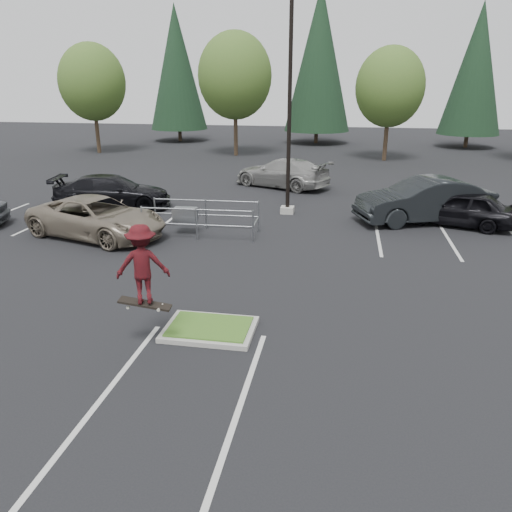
% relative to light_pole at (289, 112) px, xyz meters
% --- Properties ---
extents(ground, '(120.00, 120.00, 0.00)m').
position_rel_light_pole_xyz_m(ground, '(-0.50, -12.00, -4.56)').
color(ground, black).
rests_on(ground, ground).
extents(grass_median, '(2.20, 1.60, 0.16)m').
position_rel_light_pole_xyz_m(grass_median, '(-0.50, -12.00, -4.48)').
color(grass_median, gray).
rests_on(grass_median, ground).
extents(stall_lines, '(22.62, 17.60, 0.01)m').
position_rel_light_pole_xyz_m(stall_lines, '(-1.85, -5.98, -4.56)').
color(stall_lines, beige).
rests_on(stall_lines, ground).
extents(light_pole, '(0.70, 0.60, 10.12)m').
position_rel_light_pole_xyz_m(light_pole, '(0.00, 0.00, 0.00)').
color(light_pole, gray).
rests_on(light_pole, ground).
extents(decid_a, '(5.44, 5.44, 8.91)m').
position_rel_light_pole_xyz_m(decid_a, '(-18.51, 18.03, 1.02)').
color(decid_a, '#38281C').
rests_on(decid_a, ground).
extents(decid_b, '(5.89, 5.89, 9.64)m').
position_rel_light_pole_xyz_m(decid_b, '(-6.51, 18.53, 1.48)').
color(decid_b, '#38281C').
rests_on(decid_b, ground).
extents(decid_c, '(5.12, 5.12, 8.38)m').
position_rel_light_pole_xyz_m(decid_c, '(5.49, 17.83, 0.69)').
color(decid_c, '#38281C').
rests_on(decid_c, ground).
extents(conif_a, '(5.72, 5.72, 13.00)m').
position_rel_light_pole_xyz_m(conif_a, '(-14.50, 28.00, 2.54)').
color(conif_a, '#38281C').
rests_on(conif_a, ground).
extents(conif_b, '(6.38, 6.38, 14.50)m').
position_rel_light_pole_xyz_m(conif_b, '(-0.50, 28.50, 3.29)').
color(conif_b, '#38281C').
rests_on(conif_b, ground).
extents(conif_c, '(5.50, 5.50, 12.50)m').
position_rel_light_pole_xyz_m(conif_c, '(13.50, 27.50, 2.29)').
color(conif_c, '#38281C').
rests_on(conif_c, ground).
extents(cart_corral, '(4.51, 1.76, 1.26)m').
position_rel_light_pole_xyz_m(cart_corral, '(-3.49, -4.02, -3.77)').
color(cart_corral, gray).
rests_on(cart_corral, ground).
extents(skateboarder, '(1.31, 0.98, 1.96)m').
position_rel_light_pole_xyz_m(skateboarder, '(-1.70, -13.00, -2.52)').
color(skateboarder, black).
rests_on(skateboarder, ground).
extents(car_l_tan, '(6.17, 4.12, 1.57)m').
position_rel_light_pole_xyz_m(car_l_tan, '(-7.00, -5.00, -3.77)').
color(car_l_tan, '#796E5D').
rests_on(car_l_tan, ground).
extents(car_l_black, '(5.83, 3.22, 1.60)m').
position_rel_light_pole_xyz_m(car_l_black, '(-8.50, -0.50, -3.76)').
color(car_l_black, black).
rests_on(car_l_black, ground).
extents(car_r_charc, '(6.15, 3.95, 1.91)m').
position_rel_light_pole_xyz_m(car_r_charc, '(6.00, -0.50, -3.60)').
color(car_r_charc, black).
rests_on(car_r_charc, ground).
extents(car_r_black, '(4.78, 3.11, 1.52)m').
position_rel_light_pole_xyz_m(car_r_black, '(7.50, -0.85, -3.80)').
color(car_r_black, black).
rests_on(car_r_black, ground).
extents(car_far_silver, '(6.14, 4.50, 1.65)m').
position_rel_light_pole_xyz_m(car_far_silver, '(-0.94, 6.00, -3.73)').
color(car_far_silver, '#9C9B97').
rests_on(car_far_silver, ground).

